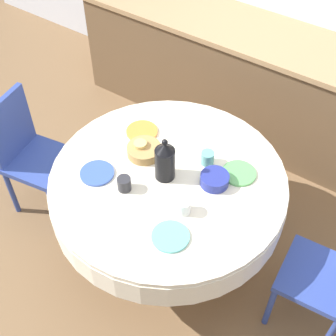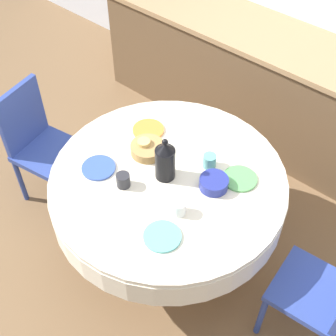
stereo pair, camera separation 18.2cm
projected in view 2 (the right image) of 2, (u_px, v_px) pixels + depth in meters
The scene contains 16 objects.
ground_plane at pixel (168, 247), 3.25m from camera, with size 12.00×12.00×0.00m, color brown.
kitchen_counter at pixel (285, 95), 3.64m from camera, with size 3.24×0.64×0.92m.
dining_table at pixel (168, 191), 2.80m from camera, with size 1.40×1.40×0.74m.
chair_left at pixel (328, 292), 2.47m from camera, with size 0.43×0.43×0.91m.
chair_right at pixel (39, 141), 3.23m from camera, with size 0.46×0.46×0.91m.
plate_near_left at pixel (99, 168), 2.75m from camera, with size 0.20×0.20×0.01m, color #3856AD.
cup_near_left at pixel (123, 180), 2.64m from camera, with size 0.08×0.08×0.08m, color #28282D.
plate_near_right at pixel (162, 236), 2.42m from camera, with size 0.20×0.20×0.01m, color #60BCB7.
cup_near_right at pixel (179, 208), 2.50m from camera, with size 0.08×0.08×0.08m, color white.
plate_far_left at pixel (148, 130), 2.97m from camera, with size 0.20×0.20×0.01m, color orange.
cup_far_left at pixel (144, 146), 2.82m from camera, with size 0.08×0.08×0.08m, color #DBB766.
plate_far_right at pixel (240, 179), 2.69m from camera, with size 0.20×0.20×0.01m, color #5BA85B.
cup_far_right at pixel (209, 161), 2.74m from camera, with size 0.08×0.08×0.08m, color #5BA39E.
coffee_carafe at pixel (166, 160), 2.62m from camera, with size 0.12×0.12×0.29m.
bread_basket at pixel (148, 149), 2.82m from camera, with size 0.21×0.21×0.06m, color #AD844C.
fruit_bowl at pixel (214, 183), 2.63m from camera, with size 0.17×0.17×0.07m, color navy.
Camera 2 is at (1.14, -1.37, 2.77)m, focal length 50.00 mm.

